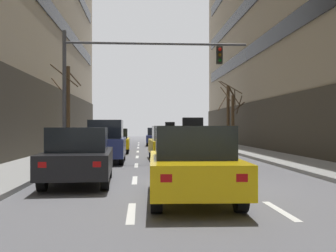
{
  "coord_description": "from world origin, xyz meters",
  "views": [
    {
      "loc": [
        -1.32,
        -11.19,
        1.71
      ],
      "look_at": [
        0.88,
        21.81,
        1.75
      ],
      "focal_mm": 44.23,
      "sensor_mm": 36.0,
      "label": 1
    }
  ],
  "objects_px": {
    "car_driving_3": "(156,137)",
    "street_tree_2": "(229,113)",
    "car_driving_2": "(106,141)",
    "taxi_driving_4": "(170,143)",
    "car_driving_5": "(79,156)",
    "street_tree_3": "(68,107)",
    "taxi_driving_1": "(192,164)",
    "street_tree_1": "(232,118)",
    "taxi_driving_0": "(116,141)",
    "traffic_signal_0": "(122,71)"
  },
  "relations": [
    {
      "from": "taxi_driving_1",
      "to": "street_tree_1",
      "type": "distance_m",
      "value": 21.98
    },
    {
      "from": "car_driving_2",
      "to": "taxi_driving_4",
      "type": "height_order",
      "value": "car_driving_2"
    },
    {
      "from": "taxi_driving_4",
      "to": "car_driving_5",
      "type": "distance_m",
      "value": 9.02
    },
    {
      "from": "taxi_driving_1",
      "to": "traffic_signal_0",
      "type": "bearing_deg",
      "value": 101.26
    },
    {
      "from": "car_driving_3",
      "to": "street_tree_2",
      "type": "distance_m",
      "value": 7.5
    },
    {
      "from": "taxi_driving_1",
      "to": "car_driving_3",
      "type": "xyz_separation_m",
      "value": [
        0.23,
        27.44,
        -0.06
      ]
    },
    {
      "from": "taxi_driving_4",
      "to": "traffic_signal_0",
      "type": "relative_size",
      "value": 0.53
    },
    {
      "from": "car_driving_2",
      "to": "car_driving_3",
      "type": "height_order",
      "value": "car_driving_2"
    },
    {
      "from": "taxi_driving_1",
      "to": "street_tree_1",
      "type": "xyz_separation_m",
      "value": [
        5.72,
        21.17,
        1.46
      ]
    },
    {
      "from": "car_driving_2",
      "to": "street_tree_3",
      "type": "bearing_deg",
      "value": 117.68
    },
    {
      "from": "traffic_signal_0",
      "to": "street_tree_1",
      "type": "xyz_separation_m",
      "value": [
        7.77,
        10.85,
        -2.03
      ]
    },
    {
      "from": "car_driving_2",
      "to": "taxi_driving_4",
      "type": "xyz_separation_m",
      "value": [
        3.08,
        1.1,
        -0.14
      ]
    },
    {
      "from": "car_driving_5",
      "to": "traffic_signal_0",
      "type": "distance_m",
      "value": 8.23
    },
    {
      "from": "taxi_driving_1",
      "to": "street_tree_1",
      "type": "relative_size",
      "value": 1.01
    },
    {
      "from": "taxi_driving_0",
      "to": "traffic_signal_0",
      "type": "distance_m",
      "value": 8.24
    },
    {
      "from": "taxi_driving_4",
      "to": "street_tree_2",
      "type": "distance_m",
      "value": 12.83
    },
    {
      "from": "taxi_driving_1",
      "to": "taxi_driving_4",
      "type": "bearing_deg",
      "value": 88.57
    },
    {
      "from": "car_driving_5",
      "to": "street_tree_1",
      "type": "height_order",
      "value": "street_tree_1"
    },
    {
      "from": "street_tree_2",
      "to": "street_tree_3",
      "type": "height_order",
      "value": "street_tree_2"
    },
    {
      "from": "taxi_driving_4",
      "to": "street_tree_1",
      "type": "xyz_separation_m",
      "value": [
        5.43,
        9.84,
        1.45
      ]
    },
    {
      "from": "taxi_driving_0",
      "to": "street_tree_1",
      "type": "relative_size",
      "value": 0.92
    },
    {
      "from": "taxi_driving_0",
      "to": "traffic_signal_0",
      "type": "height_order",
      "value": "traffic_signal_0"
    },
    {
      "from": "car_driving_3",
      "to": "taxi_driving_1",
      "type": "bearing_deg",
      "value": -90.49
    },
    {
      "from": "taxi_driving_4",
      "to": "traffic_signal_0",
      "type": "height_order",
      "value": "traffic_signal_0"
    },
    {
      "from": "taxi_driving_0",
      "to": "traffic_signal_0",
      "type": "bearing_deg",
      "value": -84.21
    },
    {
      "from": "taxi_driving_0",
      "to": "street_tree_3",
      "type": "distance_m",
      "value": 4.14
    },
    {
      "from": "car_driving_3",
      "to": "taxi_driving_4",
      "type": "bearing_deg",
      "value": -89.82
    },
    {
      "from": "taxi_driving_1",
      "to": "street_tree_1",
      "type": "bearing_deg",
      "value": 74.89
    },
    {
      "from": "taxi_driving_1",
      "to": "car_driving_5",
      "type": "xyz_separation_m",
      "value": [
        -3.01,
        2.94,
        -0.02
      ]
    },
    {
      "from": "car_driving_2",
      "to": "traffic_signal_0",
      "type": "height_order",
      "value": "traffic_signal_0"
    },
    {
      "from": "taxi_driving_0",
      "to": "taxi_driving_4",
      "type": "xyz_separation_m",
      "value": [
        3.09,
        -6.38,
        0.08
      ]
    },
    {
      "from": "taxi_driving_1",
      "to": "street_tree_3",
      "type": "height_order",
      "value": "street_tree_3"
    },
    {
      "from": "taxi_driving_1",
      "to": "traffic_signal_0",
      "type": "xyz_separation_m",
      "value": [
        -2.05,
        10.32,
        3.49
      ]
    },
    {
      "from": "taxi_driving_1",
      "to": "taxi_driving_4",
      "type": "distance_m",
      "value": 11.34
    },
    {
      "from": "taxi_driving_4",
      "to": "street_tree_2",
      "type": "height_order",
      "value": "street_tree_2"
    },
    {
      "from": "taxi_driving_1",
      "to": "car_driving_2",
      "type": "distance_m",
      "value": 10.61
    },
    {
      "from": "taxi_driving_0",
      "to": "taxi_driving_1",
      "type": "xyz_separation_m",
      "value": [
        2.8,
        -17.72,
        0.07
      ]
    },
    {
      "from": "car_driving_3",
      "to": "street_tree_1",
      "type": "height_order",
      "value": "street_tree_1"
    },
    {
      "from": "car_driving_5",
      "to": "traffic_signal_0",
      "type": "relative_size",
      "value": 0.52
    },
    {
      "from": "car_driving_3",
      "to": "street_tree_3",
      "type": "distance_m",
      "value": 13.53
    },
    {
      "from": "car_driving_5",
      "to": "street_tree_3",
      "type": "height_order",
      "value": "street_tree_3"
    },
    {
      "from": "taxi_driving_0",
      "to": "taxi_driving_4",
      "type": "relative_size",
      "value": 0.9
    },
    {
      "from": "taxi_driving_4",
      "to": "street_tree_1",
      "type": "bearing_deg",
      "value": 61.09
    },
    {
      "from": "car_driving_2",
      "to": "street_tree_2",
      "type": "height_order",
      "value": "street_tree_2"
    },
    {
      "from": "street_tree_3",
      "to": "car_driving_2",
      "type": "bearing_deg",
      "value": -62.32
    },
    {
      "from": "car_driving_2",
      "to": "traffic_signal_0",
      "type": "distance_m",
      "value": 3.42
    },
    {
      "from": "traffic_signal_0",
      "to": "car_driving_3",
      "type": "bearing_deg",
      "value": 82.39
    },
    {
      "from": "taxi_driving_0",
      "to": "street_tree_3",
      "type": "xyz_separation_m",
      "value": [
        -2.68,
        -2.36,
        2.09
      ]
    },
    {
      "from": "car_driving_3",
      "to": "taxi_driving_4",
      "type": "xyz_separation_m",
      "value": [
        0.05,
        -16.1,
        0.07
      ]
    },
    {
      "from": "street_tree_1",
      "to": "street_tree_2",
      "type": "distance_m",
      "value": 1.67
    }
  ]
}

